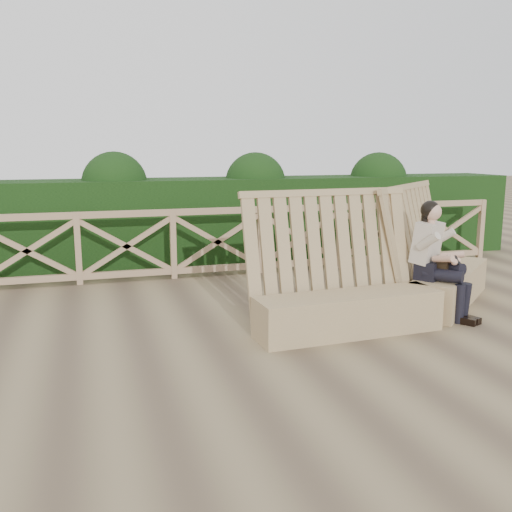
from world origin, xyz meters
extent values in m
plane|color=brown|center=(0.00, 0.00, 0.00)|extent=(60.00, 60.00, 0.00)
cube|color=#9A8358|center=(0.73, 0.22, 0.23)|extent=(2.14, 0.62, 0.45)
cube|color=#9A8358|center=(0.71, 0.49, 0.80)|extent=(2.14, 0.57, 1.57)
cube|color=#9A8358|center=(2.58, 0.99, 0.23)|extent=(1.91, 1.79, 0.45)
cube|color=#9A8358|center=(2.40, 1.19, 0.80)|extent=(1.88, 1.75, 1.57)
cube|color=black|center=(1.99, 0.60, 0.56)|extent=(0.44, 0.41, 0.22)
cube|color=#C0B29E|center=(1.97, 0.64, 0.90)|extent=(0.49, 0.46, 0.52)
sphere|color=tan|center=(1.99, 0.60, 1.28)|extent=(0.29, 0.29, 0.21)
sphere|color=black|center=(1.97, 0.63, 1.30)|extent=(0.32, 0.32, 0.23)
cylinder|color=black|center=(2.03, 0.37, 0.54)|extent=(0.38, 0.46, 0.15)
cylinder|color=black|center=(2.16, 0.48, 0.61)|extent=(0.38, 0.47, 0.17)
cylinder|color=black|center=(2.15, 0.18, 0.23)|extent=(0.17, 0.17, 0.45)
cylinder|color=black|center=(2.26, 0.23, 0.23)|extent=(0.17, 0.17, 0.45)
cube|color=black|center=(2.19, 0.11, 0.04)|extent=(0.21, 0.25, 0.08)
cube|color=black|center=(2.29, 0.15, 0.04)|extent=(0.21, 0.25, 0.08)
cube|color=black|center=(2.11, 0.46, 0.66)|extent=(0.26, 0.24, 0.15)
cube|color=black|center=(2.18, 0.31, 0.72)|extent=(0.11, 0.11, 0.12)
cube|color=#987658|center=(0.00, 3.50, 1.05)|extent=(10.10, 0.07, 0.10)
cube|color=#987658|center=(0.00, 3.50, 0.12)|extent=(10.10, 0.07, 0.10)
cube|color=black|center=(0.00, 4.70, 0.75)|extent=(12.00, 1.20, 1.50)
camera|label=1|loc=(-2.01, -5.32, 2.04)|focal=40.00mm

